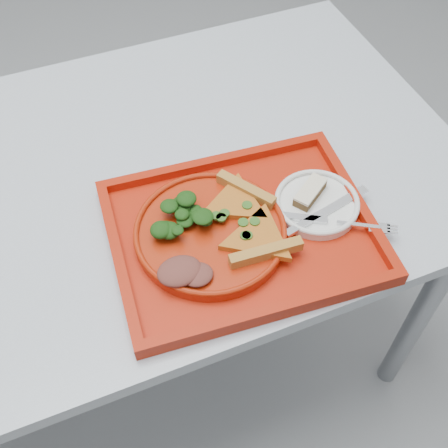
# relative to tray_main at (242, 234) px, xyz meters

# --- Properties ---
(ground) EXTENTS (10.00, 10.00, 0.00)m
(ground) POSITION_rel_tray_main_xyz_m (-0.29, 0.21, -0.76)
(ground) COLOR #909498
(ground) RESTS_ON ground
(table) EXTENTS (1.60, 0.80, 0.75)m
(table) POSITION_rel_tray_main_xyz_m (-0.29, 0.21, -0.08)
(table) COLOR #A4ACB8
(table) RESTS_ON ground
(tray_main) EXTENTS (0.48, 0.39, 0.01)m
(tray_main) POSITION_rel_tray_main_xyz_m (0.00, 0.00, 0.00)
(tray_main) COLOR #AA1D08
(tray_main) RESTS_ON table
(dinner_plate) EXTENTS (0.26, 0.26, 0.02)m
(dinner_plate) POSITION_rel_tray_main_xyz_m (-0.05, 0.01, 0.02)
(dinner_plate) COLOR #A5230B
(dinner_plate) RESTS_ON tray_main
(side_plate) EXTENTS (0.15, 0.15, 0.01)m
(side_plate) POSITION_rel_tray_main_xyz_m (0.15, 0.00, 0.01)
(side_plate) COLOR white
(side_plate) RESTS_ON tray_main
(pizza_slice_a) EXTENTS (0.13, 0.15, 0.02)m
(pizza_slice_a) POSITION_rel_tray_main_xyz_m (0.01, -0.04, 0.03)
(pizza_slice_a) COLOR orange
(pizza_slice_a) RESTS_ON dinner_plate
(pizza_slice_b) EXTENTS (0.17, 0.17, 0.02)m
(pizza_slice_b) POSITION_rel_tray_main_xyz_m (0.01, 0.05, 0.03)
(pizza_slice_b) COLOR orange
(pizza_slice_b) RESTS_ON dinner_plate
(salad_heap) EXTENTS (0.09, 0.08, 0.05)m
(salad_heap) POSITION_rel_tray_main_xyz_m (-0.10, 0.05, 0.05)
(salad_heap) COLOR black
(salad_heap) RESTS_ON dinner_plate
(meat_portion) EXTENTS (0.07, 0.06, 0.02)m
(meat_portion) POSITION_rel_tray_main_xyz_m (-0.13, -0.05, 0.03)
(meat_portion) COLOR brown
(meat_portion) RESTS_ON dinner_plate
(dessert_bar) EXTENTS (0.08, 0.07, 0.02)m
(dessert_bar) POSITION_rel_tray_main_xyz_m (0.14, 0.02, 0.03)
(dessert_bar) COLOR #4B3219
(dessert_bar) RESTS_ON side_plate
(knife) EXTENTS (0.18, 0.06, 0.01)m
(knife) POSITION_rel_tray_main_xyz_m (0.15, -0.02, 0.02)
(knife) COLOR silver
(knife) RESTS_ON side_plate
(fork) EXTENTS (0.17, 0.11, 0.01)m
(fork) POSITION_rel_tray_main_xyz_m (0.15, -0.05, 0.02)
(fork) COLOR silver
(fork) RESTS_ON side_plate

